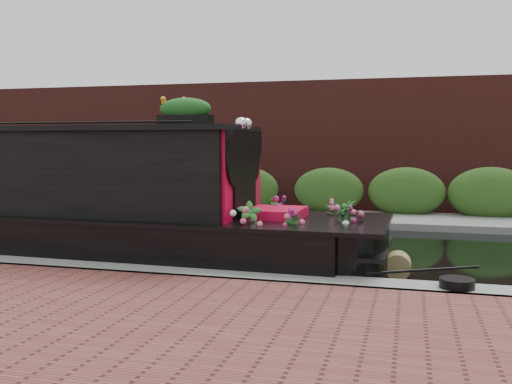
# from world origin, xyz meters

# --- Properties ---
(ground) EXTENTS (80.00, 80.00, 0.00)m
(ground) POSITION_xyz_m (0.00, 0.00, 0.00)
(ground) COLOR black
(ground) RESTS_ON ground
(near_bank_coping) EXTENTS (40.00, 0.60, 0.50)m
(near_bank_coping) POSITION_xyz_m (0.00, -3.30, 0.00)
(near_bank_coping) COLOR gray
(near_bank_coping) RESTS_ON ground
(far_bank_path) EXTENTS (40.00, 2.40, 0.34)m
(far_bank_path) POSITION_xyz_m (0.00, 4.20, 0.00)
(far_bank_path) COLOR slate
(far_bank_path) RESTS_ON ground
(far_hedge) EXTENTS (40.00, 1.10, 2.80)m
(far_hedge) POSITION_xyz_m (0.00, 5.10, 0.00)
(far_hedge) COLOR #2D511B
(far_hedge) RESTS_ON ground
(far_brick_wall) EXTENTS (40.00, 1.00, 8.00)m
(far_brick_wall) POSITION_xyz_m (0.00, 7.20, 0.00)
(far_brick_wall) COLOR #53201C
(far_brick_wall) RESTS_ON ground
(narrowboat) EXTENTS (13.06, 2.56, 3.08)m
(narrowboat) POSITION_xyz_m (-2.58, -1.89, 0.91)
(narrowboat) COLOR black
(narrowboat) RESTS_ON ground
(rope_fender) EXTENTS (0.40, 0.41, 0.40)m
(rope_fender) POSITION_xyz_m (4.38, -1.89, 0.20)
(rope_fender) COLOR olive
(rope_fender) RESTS_ON ground
(coiled_mooring_rope) EXTENTS (0.44, 0.44, 0.12)m
(coiled_mooring_rope) POSITION_xyz_m (5.14, -3.29, 0.31)
(coiled_mooring_rope) COLOR black
(coiled_mooring_rope) RESTS_ON near_bank_coping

